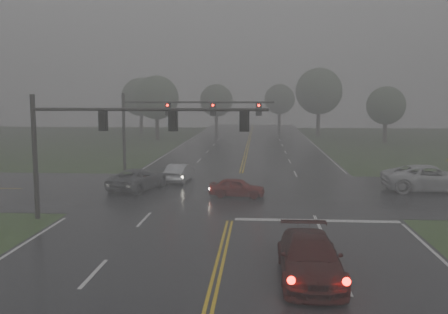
# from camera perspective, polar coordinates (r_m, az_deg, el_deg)

# --- Properties ---
(main_road) EXTENTS (18.00, 160.00, 0.02)m
(main_road) POSITION_cam_1_polar(r_m,az_deg,el_deg) (31.85, 1.30, -4.69)
(main_road) COLOR black
(main_road) RESTS_ON ground
(cross_street) EXTENTS (120.00, 14.00, 0.02)m
(cross_street) POSITION_cam_1_polar(r_m,az_deg,el_deg) (33.80, 1.47, -4.01)
(cross_street) COLOR black
(cross_street) RESTS_ON ground
(stop_bar) EXTENTS (8.50, 0.50, 0.01)m
(stop_bar) POSITION_cam_1_polar(r_m,az_deg,el_deg) (26.52, 10.54, -7.21)
(stop_bar) COLOR silver
(stop_bar) RESTS_ON ground
(sedan_maroon) EXTENTS (2.19, 5.30, 1.53)m
(sedan_maroon) POSITION_cam_1_polar(r_m,az_deg,el_deg) (18.47, 9.73, -13.59)
(sedan_maroon) COLOR #360C09
(sedan_maroon) RESTS_ON ground
(sedan_red) EXTENTS (3.71, 1.81, 1.22)m
(sedan_red) POSITION_cam_1_polar(r_m,az_deg,el_deg) (32.14, 1.51, -4.59)
(sedan_red) COLOR maroon
(sedan_red) RESTS_ON ground
(sedan_silver) EXTENTS (1.85, 4.21, 1.34)m
(sedan_silver) POSITION_cam_1_polar(r_m,az_deg,el_deg) (37.98, -5.09, -2.80)
(sedan_silver) COLOR #B5B7BD
(sedan_silver) RESTS_ON ground
(car_grey) EXTENTS (3.81, 5.66, 1.44)m
(car_grey) POSITION_cam_1_polar(r_m,az_deg,el_deg) (35.17, -9.74, -3.67)
(car_grey) COLOR #4B4D52
(car_grey) RESTS_ON ground
(pickup_white) EXTENTS (6.38, 2.95, 1.77)m
(pickup_white) POSITION_cam_1_polar(r_m,az_deg,el_deg) (36.71, 22.51, -3.66)
(pickup_white) COLOR silver
(pickup_white) RESTS_ON ground
(signal_gantry_near) EXTENTS (12.27, 0.29, 6.54)m
(signal_gantry_near) POSITION_cam_1_polar(r_m,az_deg,el_deg) (26.35, -13.38, 2.79)
(signal_gantry_near) COLOR black
(signal_gantry_near) RESTS_ON ground
(signal_gantry_far) EXTENTS (13.05, 0.34, 6.70)m
(signal_gantry_far) POSITION_cam_1_polar(r_m,az_deg,el_deg) (43.01, -6.13, 4.69)
(signal_gantry_far) COLOR black
(signal_gantry_far) RESTS_ON ground
(tree_nw_a) EXTENTS (6.38, 6.38, 9.37)m
(tree_nw_a) POSITION_cam_1_polar(r_m,az_deg,el_deg) (73.58, -7.69, 6.73)
(tree_nw_a) COLOR #332721
(tree_nw_a) RESTS_ON ground
(tree_ne_a) EXTENTS (7.40, 7.40, 10.87)m
(tree_ne_a) POSITION_cam_1_polar(r_m,az_deg,el_deg) (81.28, 10.79, 7.40)
(tree_ne_a) COLOR #332721
(tree_ne_a) RESTS_ON ground
(tree_n_mid) EXTENTS (5.80, 5.80, 8.52)m
(tree_n_mid) POSITION_cam_1_polar(r_m,az_deg,el_deg) (88.57, -0.89, 6.48)
(tree_n_mid) COLOR #332721
(tree_n_mid) RESTS_ON ground
(tree_e_near) EXTENTS (5.29, 5.29, 7.76)m
(tree_e_near) POSITION_cam_1_polar(r_m,az_deg,el_deg) (72.32, 18.02, 5.61)
(tree_e_near) COLOR #332721
(tree_e_near) RESTS_ON ground
(tree_nw_b) EXTENTS (6.45, 6.45, 9.47)m
(tree_nw_b) POSITION_cam_1_polar(r_m,az_deg,el_deg) (86.09, -9.49, 6.78)
(tree_nw_b) COLOR #332721
(tree_nw_b) RESTS_ON ground
(tree_n_far) EXTENTS (5.94, 5.94, 8.73)m
(tree_n_far) POSITION_cam_1_polar(r_m,az_deg,el_deg) (99.04, 6.37, 6.57)
(tree_n_far) COLOR #332721
(tree_n_far) RESTS_ON ground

